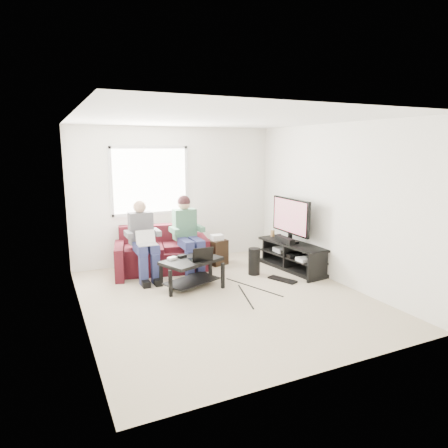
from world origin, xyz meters
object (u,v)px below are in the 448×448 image
Objects in this scene: tv at (291,217)px; coffee_table at (192,267)px; tv_stand at (293,257)px; sofa at (162,254)px; end_table at (217,251)px; subwoofer at (254,261)px.

coffee_table is at bearing -173.71° from tv.
tv_stand is (2.02, 0.12, -0.12)m from coffee_table.
sofa reaches higher than end_table.
tv reaches higher than tv_stand.
subwoofer is at bearing -33.71° from sofa.
tv_stand is at bearing 3.47° from coffee_table.
tv reaches higher than subwoofer.
tv is at bearing 91.47° from tv_stand.
subwoofer is at bearing 177.67° from tv_stand.
coffee_table is 2.26× the size of subwoofer.
tv reaches higher than sofa.
coffee_table is 2.12m from tv.
tv_stand is 1.41× the size of tv.
tv_stand is 2.68× the size of end_table.
tv reaches higher than end_table.
tv is at bearing 4.90° from subwoofer.
coffee_table is 1.25m from subwoofer.
tv is at bearing -21.59° from sofa.
tv is 1.54m from end_table.
end_table is at bearing 48.44° from coffee_table.
coffee_table is (0.17, -1.09, 0.04)m from sofa.
sofa is at bearing 156.21° from tv_stand.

